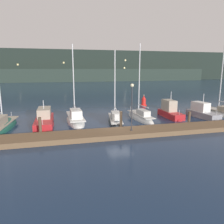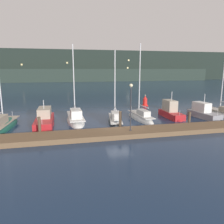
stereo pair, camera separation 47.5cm
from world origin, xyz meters
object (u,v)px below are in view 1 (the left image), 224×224
object	(u,v)px
sailboat_berth_9	(222,114)
dock_lamppost	(132,100)
sailboat_berth_4	(75,120)
sailboat_berth_5	(115,122)
motorboat_berth_3	(44,122)
motorboat_berth_7	(170,114)
channel_buoy	(144,102)
sailboat_berth_2	(1,128)
sailboat_berth_6	(140,119)
motorboat_berth_8	(202,115)

from	to	relation	value
sailboat_berth_9	dock_lamppost	xyz separation A→B (m)	(-15.04, -5.58, 3.26)
sailboat_berth_4	sailboat_berth_5	bearing A→B (deg)	-21.04
sailboat_berth_4	sailboat_berth_9	size ratio (longest dim) A/B	0.73
motorboat_berth_3	sailboat_berth_4	world-z (taller)	sailboat_berth_4
sailboat_berth_4	motorboat_berth_7	distance (m)	12.28
sailboat_berth_4	channel_buoy	bearing A→B (deg)	35.51
sailboat_berth_2	sailboat_berth_6	xyz separation A→B (m)	(15.84, 0.55, -0.02)
sailboat_berth_6	channel_buoy	world-z (taller)	sailboat_berth_6
motorboat_berth_7	motorboat_berth_3	bearing A→B (deg)	-178.63
sailboat_berth_2	motorboat_berth_3	distance (m)	4.43
sailboat_berth_9	motorboat_berth_3	bearing A→B (deg)	179.18
sailboat_berth_4	sailboat_berth_6	size ratio (longest dim) A/B	0.96
dock_lamppost	motorboat_berth_3	bearing A→B (deg)	144.38
sailboat_berth_4	sailboat_berth_6	xyz separation A→B (m)	(7.95, -0.87, -0.06)
sailboat_berth_4	sailboat_berth_9	distance (m)	19.82
sailboat_berth_4	motorboat_berth_8	bearing A→B (deg)	-5.64
sailboat_berth_2	sailboat_berth_6	size ratio (longest dim) A/B	1.21
sailboat_berth_2	sailboat_berth_5	xyz separation A→B (m)	(12.37, -0.30, -0.01)
dock_lamppost	sailboat_berth_4	bearing A→B (deg)	125.20
channel_buoy	sailboat_berth_9	bearing A→B (deg)	-53.02
channel_buoy	dock_lamppost	distance (m)	17.47
sailboat_berth_4	motorboat_berth_8	world-z (taller)	sailboat_berth_4
motorboat_berth_3	motorboat_berth_7	world-z (taller)	motorboat_berth_7
motorboat_berth_3	motorboat_berth_7	distance (m)	15.78
sailboat_berth_6	sailboat_berth_5	bearing A→B (deg)	-166.26
dock_lamppost	sailboat_berth_9	bearing A→B (deg)	20.37
motorboat_berth_8	sailboat_berth_4	bearing A→B (deg)	174.36
sailboat_berth_5	sailboat_berth_6	size ratio (longest dim) A/B	0.91
motorboat_berth_3	motorboat_berth_8	size ratio (longest dim) A/B	1.29
motorboat_berth_7	motorboat_berth_8	world-z (taller)	motorboat_berth_7
motorboat_berth_7	sailboat_berth_9	size ratio (longest dim) A/B	0.39
sailboat_berth_4	channel_buoy	xyz separation A→B (m)	(12.31, 8.78, 0.52)
channel_buoy	dock_lamppost	world-z (taller)	dock_lamppost
sailboat_berth_4	channel_buoy	size ratio (longest dim) A/B	5.08
sailboat_berth_4	sailboat_berth_5	world-z (taller)	sailboat_berth_4
motorboat_berth_7	sailboat_berth_9	bearing A→B (deg)	-5.39
motorboat_berth_3	dock_lamppost	xyz separation A→B (m)	(8.26, -5.91, 3.06)
sailboat_berth_6	dock_lamppost	bearing A→B (deg)	-118.65
motorboat_berth_3	motorboat_berth_7	bearing A→B (deg)	1.37
motorboat_berth_8	sailboat_berth_5	bearing A→B (deg)	-179.44
motorboat_berth_3	sailboat_berth_9	xyz separation A→B (m)	(23.30, -0.33, -0.21)
motorboat_berth_8	motorboat_berth_3	bearing A→B (deg)	177.71
sailboat_berth_2	sailboat_berth_5	bearing A→B (deg)	-1.37
motorboat_berth_3	sailboat_berth_4	size ratio (longest dim) A/B	0.72
sailboat_berth_6	motorboat_berth_8	xyz separation A→B (m)	(8.32, -0.73, 0.18)
motorboat_berth_3	sailboat_berth_4	distance (m)	3.60
sailboat_berth_4	sailboat_berth_9	xyz separation A→B (m)	(19.79, -1.15, -0.07)
sailboat_berth_2	sailboat_berth_5	distance (m)	12.38
channel_buoy	motorboat_berth_7	bearing A→B (deg)	-90.26
motorboat_berth_8	sailboat_berth_6	bearing A→B (deg)	174.96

